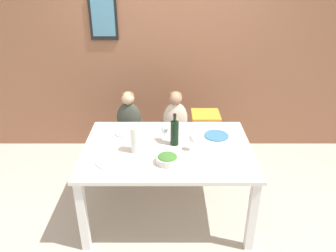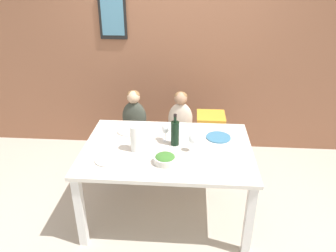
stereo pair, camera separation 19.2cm
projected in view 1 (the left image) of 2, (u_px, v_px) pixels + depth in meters
ground_plane at (168, 211)px, 3.35m from camera, size 14.00×14.00×0.00m
wall_back at (168, 47)px, 4.02m from camera, size 10.00×0.09×2.70m
dining_table at (168, 156)px, 3.05m from camera, size 1.55×1.08×0.75m
chair_far_left at (131, 140)px, 3.89m from camera, size 0.38×0.37×0.47m
chair_far_center at (176, 140)px, 3.89m from camera, size 0.38×0.37×0.47m
chair_right_highchair at (206, 127)px, 3.82m from camera, size 0.32×0.32×0.73m
person_child_left at (129, 113)px, 3.74m from camera, size 0.28×0.15×0.52m
person_child_center at (176, 113)px, 3.74m from camera, size 0.28×0.15×0.52m
wine_bottle at (175, 132)px, 3.01m from camera, size 0.08×0.08×0.31m
paper_towel_roll at (137, 139)px, 2.90m from camera, size 0.10×0.10×0.24m
wine_glass_near at (193, 139)px, 2.92m from camera, size 0.07×0.07×0.17m
wine_glass_far at (165, 129)px, 3.08m from camera, size 0.07×0.07×0.17m
salad_bowl_large at (168, 159)px, 2.77m from camera, size 0.20×0.20×0.08m
dinner_plate_front_left at (111, 162)px, 2.79m from camera, size 0.24×0.24×0.01m
dinner_plate_back_left at (127, 132)px, 3.28m from camera, size 0.24×0.24×0.01m
dinner_plate_back_right at (217, 136)px, 3.21m from camera, size 0.24×0.24×0.01m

